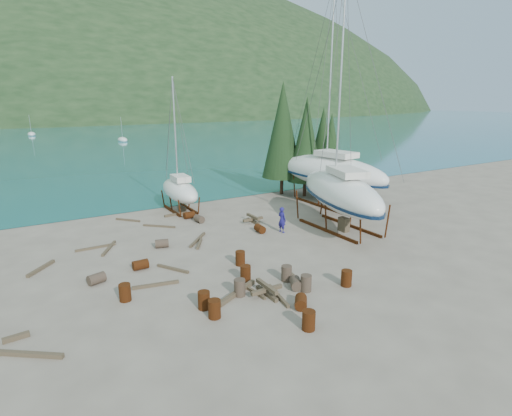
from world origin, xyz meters
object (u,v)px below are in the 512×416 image
large_sailboat_near (340,191)px  large_sailboat_far (331,171)px  small_sailboat_shore (180,190)px  worker (282,220)px

large_sailboat_near → large_sailboat_far: size_ratio=0.94×
large_sailboat_near → large_sailboat_far: 7.51m
large_sailboat_far → small_sailboat_shore: large_sailboat_far is taller
large_sailboat_near → small_sailboat_shore: size_ratio=1.61×
large_sailboat_near → large_sailboat_far: bearing=72.8°
large_sailboat_far → small_sailboat_shore: bearing=150.7°
large_sailboat_near → worker: size_ratio=9.49×
large_sailboat_far → worker: large_sailboat_far is taller
large_sailboat_near → small_sailboat_shore: (-8.50, 11.36, -1.08)m
large_sailboat_near → large_sailboat_far: (4.40, 6.09, 0.23)m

